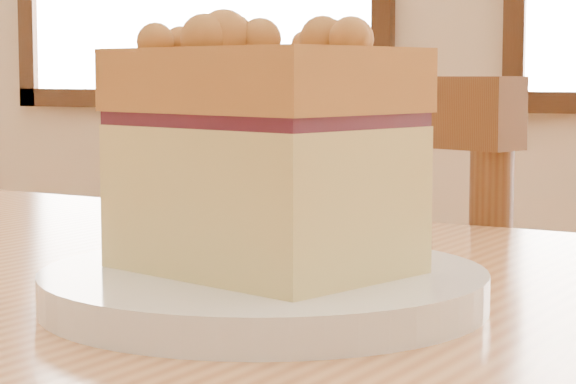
# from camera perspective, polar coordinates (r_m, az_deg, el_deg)

# --- Properties ---
(plate) EXTENTS (0.22, 0.22, 0.02)m
(plate) POSITION_cam_1_polar(r_m,az_deg,el_deg) (0.56, -1.24, -4.96)
(plate) COLOR white
(plate) RESTS_ON cafe_table_main
(cake_slice) EXTENTS (0.16, 0.14, 0.13)m
(cake_slice) POSITION_cam_1_polar(r_m,az_deg,el_deg) (0.55, -1.24, 2.21)
(cake_slice) COLOR #D0C475
(cake_slice) RESTS_ON plate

